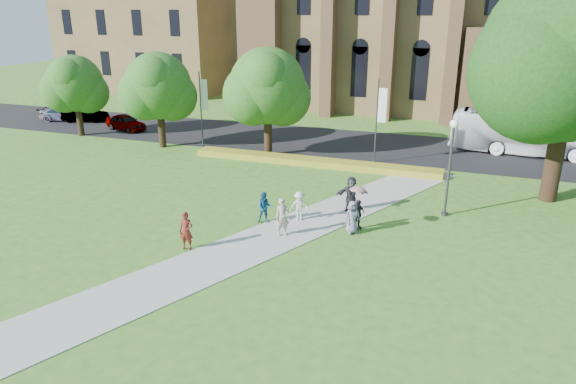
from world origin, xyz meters
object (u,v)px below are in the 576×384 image
at_px(tour_coach, 531,134).
at_px(pedestrian_0, 186,231).
at_px(car_2, 64,114).
at_px(car_1, 85,115).
at_px(streetlamp, 451,156).
at_px(car_0, 126,122).
at_px(large_tree, 574,52).

xyz_separation_m(tour_coach, pedestrian_0, (-16.13, -23.39, -0.71)).
bearing_deg(car_2, car_1, -101.83).
relative_size(streetlamp, car_2, 1.15).
distance_m(car_0, car_1, 6.37).
distance_m(car_2, pedestrian_0, 34.22).
height_order(car_0, car_2, car_0).
bearing_deg(streetlamp, tour_coach, 70.82).
height_order(streetlamp, pedestrian_0, streetlamp).
height_order(tour_coach, car_2, tour_coach).
bearing_deg(car_0, car_2, 97.17).
bearing_deg(pedestrian_0, tour_coach, 46.86).
height_order(tour_coach, car_1, tour_coach).
distance_m(streetlamp, car_2, 39.84).
xyz_separation_m(large_tree, car_1, (-40.63, 8.85, -7.63)).
height_order(streetlamp, car_2, streetlamp).
bearing_deg(car_2, pedestrian_0, -147.45).
bearing_deg(tour_coach, pedestrian_0, 148.23).
bearing_deg(large_tree, pedestrian_0, -141.77).
bearing_deg(large_tree, car_2, 168.75).
relative_size(large_tree, tour_coach, 1.13).
distance_m(tour_coach, car_2, 42.80).
bearing_deg(pedestrian_0, car_1, 129.45).
xyz_separation_m(tour_coach, car_0, (-34.22, -3.39, -0.91)).
bearing_deg(car_1, car_2, 77.52).
relative_size(tour_coach, car_0, 2.76).
relative_size(large_tree, car_0, 3.11).
xyz_separation_m(streetlamp, tour_coach, (5.20, 14.95, -1.64)).
distance_m(tour_coach, pedestrian_0, 28.42).
xyz_separation_m(tour_coach, car_1, (-40.33, -1.60, -0.92)).
relative_size(streetlamp, large_tree, 0.40).
xyz_separation_m(streetlamp, car_1, (-35.13, 13.35, -2.56)).
xyz_separation_m(streetlamp, car_2, (-37.55, 13.06, -2.62)).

